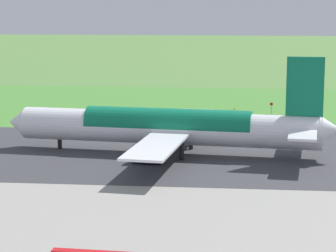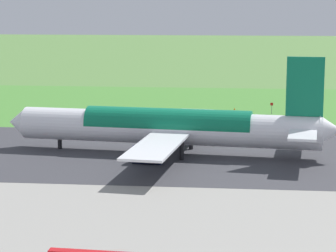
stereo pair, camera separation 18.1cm
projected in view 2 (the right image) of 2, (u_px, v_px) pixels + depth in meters
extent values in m
plane|color=#547F3D|center=(184.00, 154.00, 111.34)|extent=(800.00, 800.00, 0.00)
cube|color=#38383D|center=(184.00, 154.00, 111.34)|extent=(600.00, 40.79, 0.06)
cube|color=#478534|center=(201.00, 109.00, 157.38)|extent=(600.00, 80.00, 0.04)
cylinder|color=white|center=(168.00, 128.00, 110.87)|extent=(48.28, 10.45, 5.20)
cone|color=white|center=(18.00, 122.00, 116.16)|extent=(3.52, 5.24, 4.94)
cone|color=white|center=(331.00, 130.00, 105.53)|extent=(3.96, 4.78, 4.42)
cube|color=#0C724C|center=(305.00, 87.00, 105.24)|extent=(5.62, 1.11, 9.00)
cube|color=white|center=(303.00, 134.00, 101.05)|extent=(4.97, 9.39, 0.36)
cube|color=white|center=(304.00, 122.00, 111.64)|extent=(4.97, 9.39, 0.36)
cube|color=white|center=(159.00, 144.00, 100.15)|extent=(8.38, 22.53, 0.35)
cube|color=white|center=(187.00, 119.00, 121.32)|extent=(8.38, 22.53, 0.35)
cylinder|color=#23284C|center=(148.00, 155.00, 104.47)|extent=(4.78, 3.28, 2.80)
cylinder|color=#23284C|center=(169.00, 137.00, 118.90)|extent=(4.78, 3.28, 2.80)
cylinder|color=black|center=(60.00, 139.00, 115.09)|extent=(0.70, 0.70, 3.42)
cylinder|color=black|center=(182.00, 149.00, 106.83)|extent=(0.70, 0.70, 3.42)
cylinder|color=black|center=(191.00, 139.00, 114.53)|extent=(0.70, 0.70, 3.42)
cylinder|color=#0C724C|center=(168.00, 125.00, 110.78)|extent=(26.81, 8.10, 5.23)
cylinder|color=slate|center=(272.00, 110.00, 150.95)|extent=(0.10, 0.10, 1.87)
cube|color=red|center=(272.00, 104.00, 150.76)|extent=(0.60, 0.04, 0.60)
cone|color=orange|center=(235.00, 109.00, 156.64)|extent=(0.40, 0.40, 0.55)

